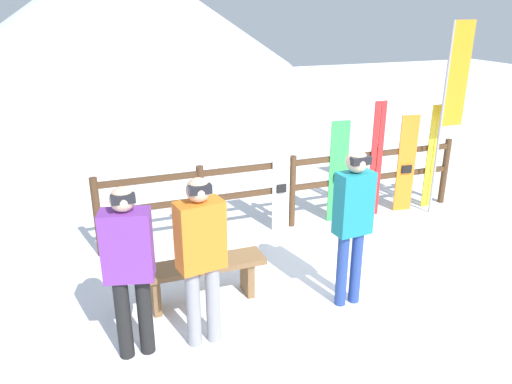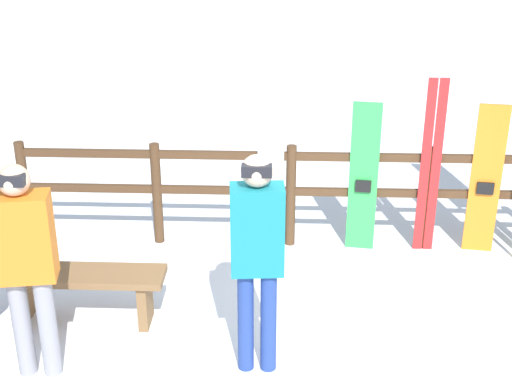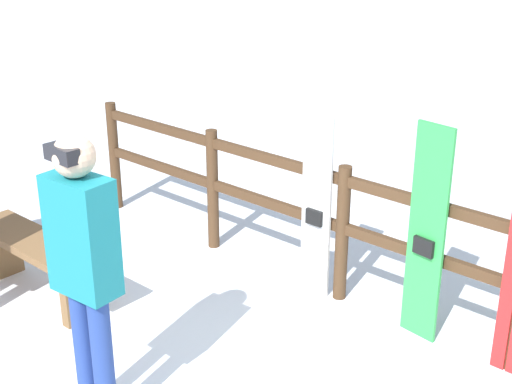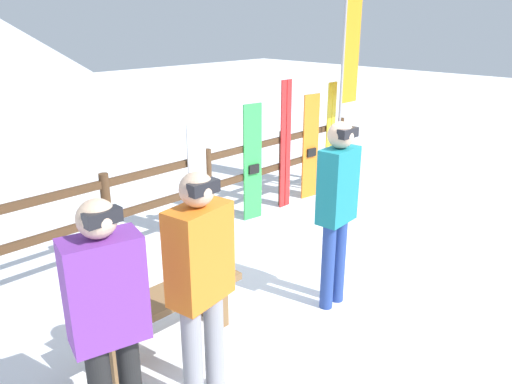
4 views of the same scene
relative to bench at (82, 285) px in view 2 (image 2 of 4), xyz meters
name	(u,v)px [view 2 (image 2 of 4)]	position (x,y,z in m)	size (l,w,h in m)	color
ground_plane	(290,340)	(1.74, -0.20, -0.36)	(40.00, 40.00, 0.00)	white
fence	(291,186)	(1.74, 1.51, 0.29)	(5.54, 0.10, 1.08)	#4C331E
bench	(82,285)	(0.00, 0.00, 0.00)	(1.39, 0.36, 0.48)	brown
person_orange	(25,258)	(-0.16, -0.69, 0.63)	(0.46, 0.30, 1.69)	gray
person_teal	(257,248)	(1.48, -0.57, 0.69)	(0.40, 0.24, 1.75)	navy
snowboard_white	(271,182)	(1.54, 1.45, 0.36)	(0.26, 0.05, 1.43)	white
snowboard_green	(363,178)	(2.45, 1.45, 0.41)	(0.28, 0.08, 1.54)	green
ski_pair_red	(430,167)	(3.10, 1.46, 0.54)	(0.19, 0.02, 1.78)	red
snowboard_orange	(486,181)	(3.65, 1.45, 0.41)	(0.30, 0.08, 1.54)	orange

